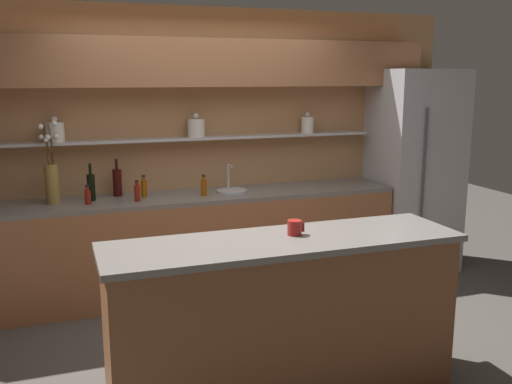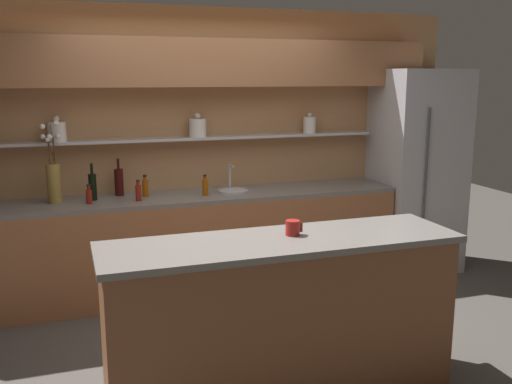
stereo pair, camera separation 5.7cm
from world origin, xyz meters
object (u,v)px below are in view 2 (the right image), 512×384
Objects in this scene: bottle_wine_3 at (93,186)px; bottle_sauce_4 at (89,196)px; coffee_mug at (293,228)px; bottle_sauce_2 at (145,187)px; bottle_sauce_1 at (205,187)px; sink_fixture at (233,189)px; bottle_sauce_5 at (138,192)px; flower_vase at (53,178)px; bottle_wine_0 at (119,182)px; refrigerator at (416,171)px.

bottle_sauce_4 is at bearing -105.84° from bottle_wine_3.
bottle_sauce_4 is at bearing 122.32° from coffee_mug.
bottle_wine_3 is (-0.45, -0.00, 0.04)m from bottle_sauce_2.
sink_fixture is at bearing 14.77° from bottle_sauce_1.
coffee_mug is at bearing -95.09° from sink_fixture.
sink_fixture is 0.89m from bottle_sauce_5.
coffee_mug is (1.39, -1.90, -0.07)m from flower_vase.
bottle_sauce_5 is at bearing -2.25° from bottle_sauce_4.
bottle_sauce_4 is (-0.04, -0.14, -0.05)m from bottle_wine_3.
bottle_sauce_2 is (-0.52, 0.12, 0.00)m from bottle_sauce_1.
bottle_sauce_1 is at bearing 3.30° from bottle_sauce_5.
bottle_wine_0 is 0.39m from bottle_sauce_4.
bottle_sauce_2 is 0.45m from bottle_wine_3.
refrigerator is at bearing 40.68° from coffee_mug.
bottle_wine_0 reaches higher than sink_fixture.
refrigerator is at bearing -1.45° from sink_fixture.
sink_fixture is at bearing -1.32° from flower_vase.
bottle_sauce_1 is at bearing -13.57° from bottle_sauce_2.
bottle_sauce_2 is 0.51m from bottle_sauce_4.
refrigerator is 3.51m from flower_vase.
flower_vase is 0.71m from bottle_sauce_5.
bottle_sauce_4 is at bearing 177.75° from bottle_sauce_5.
bottle_sauce_1 is 0.60m from bottle_sauce_5.
bottle_wine_3 is (-0.23, -0.13, -0.00)m from bottle_wine_0.
bottle_sauce_4 is (-3.23, -0.04, -0.03)m from refrigerator.
refrigerator reaches higher than bottle_wine_0.
refrigerator is 2.78m from coffee_mug.
bottle_wine_3 is 3.00× the size of coffee_mug.
bottle_sauce_2 is 1.17× the size of bottle_sauce_4.
sink_fixture is (-1.94, 0.05, -0.08)m from refrigerator.
bottle_sauce_2 is 0.60× the size of bottle_wine_3.
bottle_wine_0 reaches higher than bottle_wine_3.
bottle_wine_3 is at bearing 178.30° from refrigerator.
bottle_sauce_1 is 1.79m from coffee_mug.
sink_fixture is 1.44× the size of bottle_sauce_2.
coffee_mug is (1.12, -1.77, 0.08)m from bottle_sauce_4.
refrigerator is 10.48× the size of bottle_sauce_2.
bottle_sauce_1 is 1.14× the size of bottle_sauce_4.
sink_fixture is at bearing -3.62° from bottle_sauce_2.
refrigerator is at bearing -1.39° from flower_vase.
sink_fixture is 0.80m from bottle_sauce_2.
bottle_wine_3 reaches higher than sink_fixture.
bottle_wine_3 is 1.94× the size of bottle_sauce_4.
coffee_mug is at bearing -57.68° from bottle_sauce_4.
flower_vase is 1.29m from bottle_sauce_1.
flower_vase reaches higher than bottle_sauce_2.
flower_vase is 3.58× the size of bottle_sauce_2.
bottle_sauce_1 reaches higher than bottle_sauce_5.
bottle_wine_0 is 1.04× the size of bottle_wine_3.
bottle_wine_3 is at bearing 177.90° from sink_fixture.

